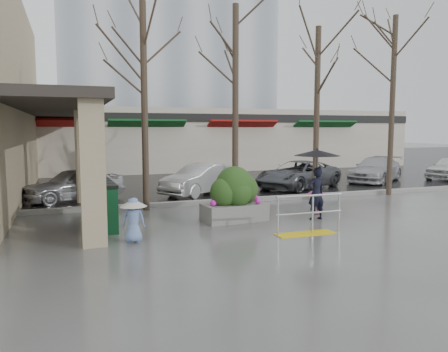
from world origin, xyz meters
TOP-DOWN VIEW (x-y plane):
  - ground at (0.00, 0.00)m, footprint 120.00×120.00m
  - street_asphalt at (0.00, 22.00)m, footprint 120.00×36.00m
  - curb at (0.00, 4.00)m, footprint 120.00×0.30m
  - canopy_slab at (-4.80, 8.00)m, footprint 2.80×18.00m
  - pillar_front at (-3.90, -0.50)m, footprint 0.55×0.55m
  - pillar_back at (-3.90, 6.00)m, footprint 0.55×0.55m
  - storefront_row at (2.00, 17.97)m, footprint 34.00×6.74m
  - office_tower at (4.00, 30.00)m, footprint 18.00×12.00m
  - handrail at (1.36, -1.20)m, footprint 1.90×0.50m
  - tree_west at (-2.00, 3.60)m, footprint 3.20×3.20m
  - tree_midwest at (1.20, 3.60)m, footprint 3.20×3.20m
  - tree_mideast at (4.50, 3.60)m, footprint 3.20×3.20m
  - tree_east at (8.00, 3.60)m, footprint 3.20×3.20m
  - woman at (2.53, 0.31)m, footprint 1.38×1.38m
  - child_pink at (3.00, 1.06)m, footprint 0.57×0.55m
  - child_blue at (-3.00, -0.54)m, footprint 0.66×0.66m
  - planter at (0.16, 0.97)m, footprint 1.94×1.14m
  - news_boxes at (-3.53, 1.49)m, footprint 0.60×2.30m
  - car_a at (-4.24, 6.44)m, footprint 3.99×2.79m
  - car_b at (0.74, 6.36)m, footprint 3.93×3.21m
  - car_c at (5.45, 6.61)m, footprint 4.99×3.86m
  - car_d at (10.49, 7.55)m, footprint 4.59×3.87m

SIDE VIEW (x-z plane):
  - ground at x=0.00m, z-range 0.00..0.00m
  - street_asphalt at x=0.00m, z-range 0.00..0.01m
  - curb at x=0.00m, z-range 0.00..0.15m
  - handrail at x=1.36m, z-range -0.14..0.89m
  - child_pink at x=3.00m, z-range 0.08..1.01m
  - car_a at x=-4.24m, z-range 0.00..1.26m
  - car_b at x=0.74m, z-range 0.00..1.26m
  - car_c at x=5.45m, z-range 0.00..1.26m
  - car_d at x=10.49m, z-range 0.00..1.26m
  - news_boxes at x=-3.53m, z-range 0.00..1.28m
  - child_blue at x=-3.00m, z-range 0.11..1.21m
  - planter at x=0.16m, z-range -0.04..1.59m
  - woman at x=2.53m, z-range 0.33..2.47m
  - pillar_front at x=-3.90m, z-range 0.00..3.50m
  - pillar_back at x=-3.90m, z-range 0.00..3.50m
  - storefront_row at x=2.00m, z-range 0.01..4.01m
  - canopy_slab at x=-4.80m, z-range 3.50..3.75m
  - tree_mideast at x=4.50m, z-range 1.61..8.11m
  - tree_west at x=-2.00m, z-range 1.68..8.48m
  - tree_midwest at x=1.20m, z-range 1.73..8.73m
  - tree_east at x=8.00m, z-range 1.78..8.98m
  - office_tower at x=4.00m, z-range 0.00..25.00m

